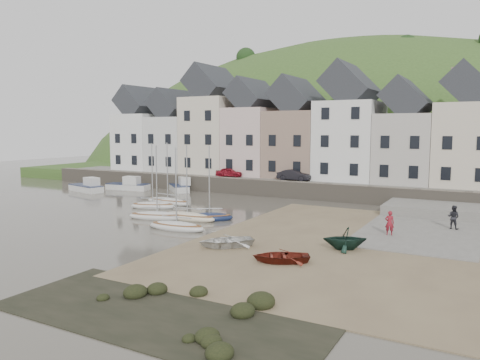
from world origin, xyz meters
The scene contains 25 objects.
ground centered at (0.00, 0.00, 0.00)m, with size 160.00×160.00×0.00m, color #464137.
quay_land centered at (0.00, 32.00, 0.75)m, with size 90.00×30.00×1.50m, color #365321.
quay_street centered at (0.00, 20.50, 1.55)m, with size 70.00×7.00×0.10m, color slate.
seawall centered at (0.00, 17.00, 0.90)m, with size 70.00×1.20×1.80m, color slate.
beach centered at (11.00, 0.00, 0.03)m, with size 18.00×26.00×0.06m, color brown.
slipway centered at (15.00, 8.00, 0.06)m, with size 8.00×18.00×0.12m, color slate.
hillside centered at (-5.00, 60.00, -17.99)m, with size 134.40×84.00×84.00m.
townhouse_terrace centered at (1.76, 24.00, 7.32)m, with size 61.05×8.00×13.93m.
sailboat_0 centered at (-8.97, 7.34, 0.26)m, with size 5.65×2.18×6.32m.
sailboat_1 centered at (-8.61, 4.59, 0.26)m, with size 4.47×2.98×6.32m.
sailboat_2 centered at (-2.55, 1.64, 0.26)m, with size 5.29×1.51×6.32m.
sailboat_3 centered at (-4.91, 0.67, 0.26)m, with size 5.15×3.01×6.32m.
sailboat_4 centered at (-0.99, -1.92, 0.26)m, with size 4.69×1.84×6.32m.
sailboat_5 centered at (-0.84, 2.35, 0.27)m, with size 4.05×3.29×6.32m.
motorboat_0 centered at (-19.78, 13.59, 0.58)m, with size 5.56×2.76×1.70m.
motorboat_1 centered at (-23.08, 10.06, 0.58)m, with size 5.58×2.96×1.70m.
motorboat_2 centered at (-13.64, 15.77, 0.58)m, with size 4.47×4.32×1.70m.
rowboat_white centered at (4.88, -4.66, 0.42)m, with size 2.49×3.49×0.72m, color silver.
rowboat_green centered at (11.63, -1.69, 0.76)m, with size 2.28×2.64×1.39m, color #142D24.
rowboat_red centered at (9.30, -6.10, 0.39)m, with size 2.26×3.17×0.66m, color maroon.
person_red centered at (13.28, 3.41, 0.97)m, with size 0.62×0.41×1.70m, color maroon.
person_dark centered at (16.98, 7.73, 0.99)m, with size 0.85×0.66×1.75m, color #222228.
car_left centered at (-8.99, 19.50, 2.16)m, with size 1.31×3.26×1.11m, color maroon.
car_right centered at (-0.49, 19.50, 2.22)m, with size 1.32×3.79×1.25m, color black.
shore_rocks centered at (8.85, -14.54, 0.12)m, with size 14.00×6.25×0.77m.
Camera 1 is at (19.57, -29.37, 7.46)m, focal length 34.90 mm.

